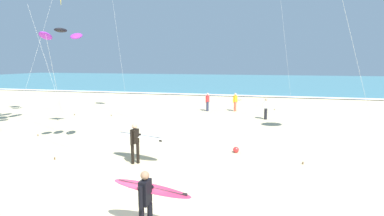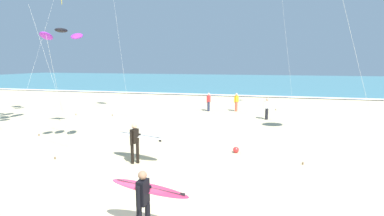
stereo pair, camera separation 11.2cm
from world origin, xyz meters
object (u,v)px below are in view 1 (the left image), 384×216
Objects in this scene: surfer_lead at (148,195)px; surfer_trailing at (138,138)px; kite_arc_charcoal_high at (61,34)px; bystander_white_top at (266,109)px; bystander_red_top at (207,102)px; beach_ball at (236,150)px; bystander_yellow_top at (235,102)px.

surfer_trailing is at bearing 116.97° from surfer_lead.
surfer_lead is 5.55m from surfer_trailing.
kite_arc_charcoal_high is 3.65× the size of bystander_white_top.
bystander_red_top is at bearing 88.89° from surfer_trailing.
bystander_white_top is 5.68× the size of beach_ball.
surfer_lead is 1.32× the size of bystander_red_top.
kite_arc_charcoal_high is 9.89m from beach_ball.
surfer_trailing is 8.97× the size of beach_ball.
surfer_trailing is 1.58× the size of bystander_yellow_top.
bystander_yellow_top reaches higher than beach_ball.
kite_arc_charcoal_high reaches higher than bystander_red_top.
surfer_lead is 0.84× the size of surfer_trailing.
surfer_trailing is 4.66m from beach_ball.
bystander_yellow_top is at bearing 13.00° from bystander_red_top.
surfer_lead is at bearing -99.37° from bystander_white_top.
bystander_white_top is (2.66, 16.14, -0.23)m from surfer_lead.
surfer_lead is 19.28m from bystander_yellow_top.
bystander_yellow_top is at bearing 96.26° from beach_ball.
beach_ball is (8.21, 1.21, -5.38)m from kite_arc_charcoal_high.
bystander_yellow_top is (2.59, 14.33, -0.24)m from surfer_trailing.
surfer_lead is at bearing -100.73° from beach_ball.
surfer_lead reaches higher than bystander_red_top.
bystander_red_top reaches higher than beach_ball.
surfer_trailing is at bearing -114.83° from bystander_white_top.
bystander_yellow_top is (0.07, 19.28, -0.23)m from surfer_lead.
bystander_red_top is (0.27, 13.80, -0.24)m from surfer_trailing.
kite_arc_charcoal_high is 20.74× the size of beach_ball.
bystander_red_top and bystander_white_top have the same top height.
bystander_white_top is at bearing 81.77° from beach_ball.
kite_arc_charcoal_high is 14.58m from bystander_white_top.
surfer_lead reaches higher than beach_ball.
beach_ball is at bearing -72.34° from bystander_red_top.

